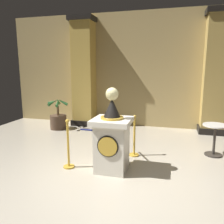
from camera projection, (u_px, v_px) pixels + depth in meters
name	position (u px, v px, depth m)	size (l,w,h in m)	color
ground_plane	(115.00, 182.00, 4.27)	(10.38, 10.38, 0.00)	#B2A893
back_wall	(146.00, 71.00, 8.06)	(10.38, 0.16, 4.04)	tan
pedestal_clock	(112.00, 139.00, 4.64)	(0.77, 0.77, 1.73)	silver
stanchion_near	(134.00, 142.00, 5.49)	(0.24, 0.24, 1.01)	gold
stanchion_far	(68.00, 151.00, 4.82)	(0.24, 0.24, 1.06)	gold
velvet_rope	(103.00, 128.00, 5.08)	(1.17, 1.17, 0.22)	#141947
column_left	(84.00, 73.00, 8.34)	(0.89, 0.89, 3.88)	black
column_right	(215.00, 74.00, 7.19)	(0.83, 0.83, 3.88)	black
potted_palm_left	(58.00, 119.00, 7.95)	(0.75, 0.69, 1.11)	#4C3828
cafe_table	(215.00, 136.00, 5.47)	(0.59, 0.59, 0.77)	#332D28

